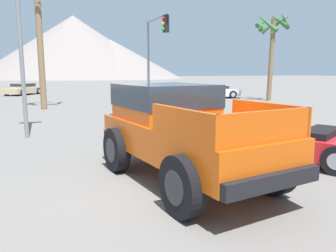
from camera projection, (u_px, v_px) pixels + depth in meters
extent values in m
plane|color=slate|center=(170.00, 184.00, 6.57)|extent=(320.00, 320.00, 0.00)
cube|color=#CC4C0C|center=(186.00, 139.00, 6.61)|extent=(2.50, 4.68, 0.65)
cube|color=#CC4C0C|center=(165.00, 101.00, 7.25)|extent=(2.00, 2.19, 0.76)
cube|color=#1E2833|center=(165.00, 95.00, 7.23)|extent=(2.04, 2.23, 0.49)
cube|color=#CC4C0C|center=(181.00, 124.00, 5.00)|extent=(0.33, 1.78, 0.48)
cube|color=#CC4C0C|center=(267.00, 116.00, 5.89)|extent=(0.33, 1.78, 0.48)
cube|color=#CC4C0C|center=(266.00, 127.00, 4.72)|extent=(1.81, 0.33, 0.48)
cube|color=black|center=(139.00, 132.00, 8.59)|extent=(1.86, 0.42, 0.24)
cube|color=black|center=(273.00, 181.00, 4.69)|extent=(1.86, 0.42, 0.24)
cylinder|color=black|center=(116.00, 150.00, 7.37)|extent=(0.42, 1.02, 0.99)
cylinder|color=#232326|center=(116.00, 150.00, 7.37)|extent=(0.38, 0.58, 0.55)
cylinder|color=black|center=(189.00, 141.00, 8.33)|extent=(0.42, 1.02, 0.99)
cylinder|color=#232326|center=(189.00, 141.00, 8.33)|extent=(0.38, 0.58, 0.55)
cylinder|color=black|center=(182.00, 186.00, 5.01)|extent=(0.42, 1.02, 0.99)
cylinder|color=#232326|center=(182.00, 186.00, 5.01)|extent=(0.38, 0.58, 0.55)
cylinder|color=black|center=(272.00, 168.00, 5.96)|extent=(0.42, 1.02, 0.99)
cylinder|color=#232326|center=(272.00, 168.00, 5.96)|extent=(0.38, 0.58, 0.55)
cube|color=red|center=(288.00, 141.00, 8.62)|extent=(3.72, 4.86, 0.50)
cube|color=#1E2833|center=(271.00, 123.00, 8.87)|extent=(1.42, 0.78, 0.36)
cube|color=black|center=(321.00, 132.00, 8.06)|extent=(1.60, 1.24, 0.16)
cylinder|color=black|center=(225.00, 143.00, 8.88)|extent=(0.50, 0.69, 0.66)
cylinder|color=#9E9EA3|center=(225.00, 143.00, 8.88)|extent=(0.37, 0.43, 0.36)
cylinder|color=black|center=(254.00, 133.00, 10.20)|extent=(0.50, 0.69, 0.66)
cylinder|color=#9E9EA3|center=(254.00, 133.00, 10.20)|extent=(0.37, 0.43, 0.36)
cube|color=white|center=(214.00, 93.00, 28.10)|extent=(4.46, 2.19, 0.53)
cube|color=white|center=(215.00, 88.00, 28.05)|extent=(1.96, 1.72, 0.38)
cube|color=#1E2833|center=(215.00, 87.00, 28.04)|extent=(2.00, 1.76, 0.23)
cylinder|color=black|center=(203.00, 95.00, 26.97)|extent=(0.69, 0.29, 0.67)
cylinder|color=#9E9EA3|center=(203.00, 95.00, 26.97)|extent=(0.39, 0.27, 0.37)
cylinder|color=black|center=(196.00, 94.00, 28.56)|extent=(0.69, 0.29, 0.67)
cylinder|color=#9E9EA3|center=(196.00, 94.00, 28.56)|extent=(0.39, 0.27, 0.37)
cylinder|color=black|center=(233.00, 95.00, 27.68)|extent=(0.69, 0.29, 0.67)
cylinder|color=#9E9EA3|center=(233.00, 95.00, 27.68)|extent=(0.39, 0.27, 0.37)
cylinder|color=black|center=(224.00, 93.00, 29.27)|extent=(0.69, 0.29, 0.67)
cylinder|color=#9E9EA3|center=(224.00, 93.00, 29.27)|extent=(0.39, 0.27, 0.37)
cube|color=tan|center=(23.00, 90.00, 32.21)|extent=(3.75, 4.40, 0.51)
cube|color=tan|center=(23.00, 85.00, 32.23)|extent=(2.25, 2.30, 0.46)
cube|color=#1E2833|center=(23.00, 85.00, 32.22)|extent=(2.30, 2.35, 0.27)
cylinder|color=black|center=(22.00, 92.00, 30.82)|extent=(0.53, 0.65, 0.63)
cylinder|color=#9E9EA3|center=(22.00, 92.00, 30.82)|extent=(0.39, 0.42, 0.35)
cylinder|color=black|center=(7.00, 92.00, 31.16)|extent=(0.53, 0.65, 0.63)
cylinder|color=#9E9EA3|center=(7.00, 92.00, 31.16)|extent=(0.39, 0.42, 0.35)
cylinder|color=black|center=(38.00, 91.00, 33.28)|extent=(0.53, 0.65, 0.63)
cylinder|color=#9E9EA3|center=(38.00, 91.00, 33.28)|extent=(0.39, 0.42, 0.35)
cylinder|color=black|center=(24.00, 91.00, 33.63)|extent=(0.53, 0.65, 0.63)
cylinder|color=#9E9EA3|center=(24.00, 91.00, 33.63)|extent=(0.39, 0.42, 0.35)
cube|color=#B7BABF|center=(141.00, 91.00, 30.57)|extent=(4.29, 3.86, 0.52)
cube|color=#B7BABF|center=(140.00, 86.00, 30.52)|extent=(2.30, 2.28, 0.43)
cube|color=#1E2833|center=(140.00, 86.00, 30.51)|extent=(2.35, 2.33, 0.26)
cylinder|color=black|center=(157.00, 92.00, 31.09)|extent=(0.62, 0.55, 0.61)
cylinder|color=#9E9EA3|center=(157.00, 92.00, 31.09)|extent=(0.41, 0.39, 0.34)
cylinder|color=black|center=(151.00, 94.00, 29.45)|extent=(0.62, 0.55, 0.61)
cylinder|color=#9E9EA3|center=(151.00, 94.00, 29.45)|extent=(0.41, 0.39, 0.34)
cylinder|color=black|center=(132.00, 92.00, 31.74)|extent=(0.62, 0.55, 0.61)
cylinder|color=#9E9EA3|center=(132.00, 92.00, 31.74)|extent=(0.41, 0.39, 0.34)
cylinder|color=black|center=(125.00, 93.00, 30.10)|extent=(0.62, 0.55, 0.61)
cylinder|color=#9E9EA3|center=(125.00, 93.00, 30.10)|extent=(0.41, 0.39, 0.34)
cylinder|color=slate|center=(148.00, 63.00, 20.93)|extent=(0.16, 0.16, 5.55)
cylinder|color=slate|center=(157.00, 18.00, 18.90)|extent=(0.11, 3.52, 0.11)
cube|color=black|center=(166.00, 24.00, 17.76)|extent=(0.26, 0.34, 0.90)
sphere|color=red|center=(163.00, 19.00, 17.66)|extent=(0.20, 0.20, 0.20)
sphere|color=orange|center=(163.00, 24.00, 17.70)|extent=(0.20, 0.20, 0.20)
sphere|color=green|center=(163.00, 29.00, 17.75)|extent=(0.20, 0.20, 0.20)
cylinder|color=slate|center=(19.00, 23.00, 10.62)|extent=(0.14, 0.14, 7.60)
cylinder|color=brown|center=(40.00, 39.00, 19.36)|extent=(0.36, 0.69, 8.29)
cylinder|color=brown|center=(271.00, 60.00, 25.18)|extent=(0.36, 0.51, 6.20)
cone|color=#2D6028|center=(280.00, 22.00, 25.21)|extent=(0.63, 1.81, 0.94)
cone|color=#2D6028|center=(272.00, 25.00, 25.68)|extent=(1.57, 1.26, 1.43)
cone|color=#2D6028|center=(263.00, 22.00, 25.37)|extent=(1.68, 0.93, 0.98)
cone|color=#2D6028|center=(260.00, 23.00, 24.96)|extent=(1.16, 1.50, 1.40)
cone|color=#2D6028|center=(266.00, 22.00, 24.01)|extent=(1.17, 1.84, 1.62)
cone|color=#2D6028|center=(278.00, 20.00, 24.04)|extent=(1.54, 0.61, 1.06)
cone|color=#2D6028|center=(285.00, 21.00, 24.25)|extent=(1.71, 1.27, 1.14)
cone|color=gray|center=(111.00, 59.00, 111.36)|extent=(48.60, 48.60, 13.06)
cone|color=gray|center=(78.00, 64.00, 121.66)|extent=(36.17, 36.17, 10.55)
cone|color=gray|center=(74.00, 47.00, 114.17)|extent=(65.39, 65.39, 21.42)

